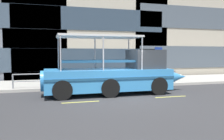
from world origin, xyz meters
name	(u,v)px	position (x,y,z in m)	size (l,w,h in m)	color
ground_plane	(124,97)	(0.00, 0.00, 0.00)	(120.00, 120.00, 0.00)	#333335
sidewalk	(100,82)	(0.00, 5.60, 0.09)	(32.00, 4.80, 0.18)	#A8A59E
curb_edge	(109,87)	(0.00, 3.11, 0.09)	(32.00, 0.18, 0.18)	#B2ADA3
lane_centreline	(128,99)	(0.00, -0.68, 0.00)	(25.80, 0.12, 0.01)	#DBD64C
curb_guardrail	(102,76)	(-0.38, 3.45, 0.78)	(11.18, 0.09, 0.89)	gray
parking_sign	(158,58)	(4.05, 3.98, 1.94)	(0.60, 0.12, 2.60)	#4C4F54
duck_tour_boat	(117,75)	(-0.06, 1.13, 1.08)	(8.78, 2.49, 3.30)	#388CD1
pedestrian_near_bow	(135,69)	(2.28, 4.11, 1.18)	(0.29, 0.44, 1.65)	#1E2338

